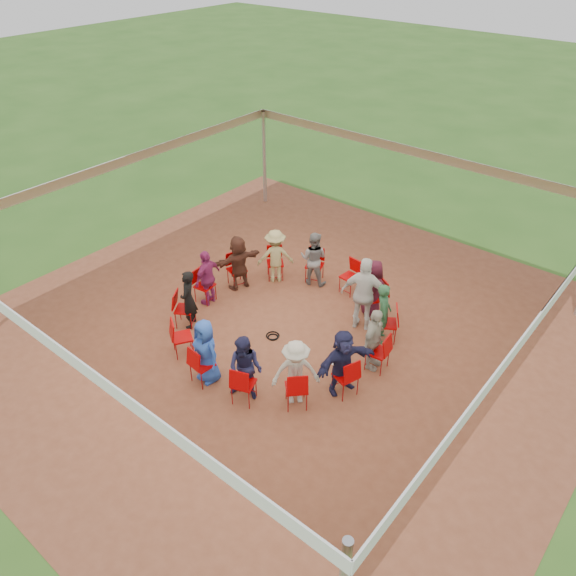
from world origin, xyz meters
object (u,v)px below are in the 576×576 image
Objects in this scene: chair_2 at (387,324)px; person_seated_10 at (245,369)px; person_seated_0 at (343,362)px; cable_coil at (273,336)px; chair_9 at (185,309)px; person_seated_6 at (238,263)px; laptop at (338,359)px; person_seated_5 at (275,256)px; person_seated_7 at (208,277)px; chair_3 at (376,297)px; chair_13 at (296,388)px; chair_1 at (378,352)px; person_seated_11 at (296,373)px; chair_8 at (205,286)px; chair_6 at (275,263)px; person_seated_9 at (206,351)px; person_seated_8 at (188,299)px; person_seated_1 at (374,339)px; chair_5 at (315,266)px; chair_7 at (237,270)px; person_seated_2 at (383,313)px; chair_12 at (244,384)px; person_seated_4 at (313,258)px; chair_11 at (202,365)px; chair_10 at (182,337)px; standing_person at (364,294)px; chair_0 at (345,376)px; person_seated_3 at (373,288)px; chair_4 at (350,277)px.

person_seated_10 reaches higher than chair_2.
person_seated_10 is at bearing 154.29° from person_seated_0.
chair_9 is at bearing -153.07° from cable_coil.
laptop is (4.01, -1.35, -0.05)m from person_seated_6.
person_seated_7 is (-0.61, -1.81, 0.00)m from person_seated_5.
chair_2 and chair_3 have the same top height.
chair_13 is at bearing 141.43° from chair_2.
person_seated_11 reaches higher than chair_1.
chair_6 is at bearing 154.29° from chair_8.
person_seated_5 and person_seated_9 have the same top height.
chair_8 is 1.05m from person_seated_8.
person_seated_1 is 1.91m from person_seated_11.
chair_5 is (-3.09, 1.89, 0.00)m from chair_1.
person_seated_2 reaches higher than chair_7.
chair_12 is at bearing 38.57° from chair_9.
person_seated_0 and person_seated_4 have the same top height.
chair_3 is at bearing 50.22° from person_seated_11.
person_seated_1 reaches higher than chair_7.
chair_5 is 0.62× the size of person_seated_6.
chair_3 is 4.52m from chair_11.
person_seated_11 is at bearing 19.49° from chair_12.
person_seated_9 reaches higher than chair_10.
chair_2 is 3.54m from person_seated_5.
chair_8 is at bearing -90.00° from person_seated_7.
chair_10 is 0.49× the size of standing_person.
chair_2 is 1.00× the size of chair_13.
person_seated_11 is at bearing 141.43° from person_seated_2.
chair_12 is at bearing 162.04° from laptop.
person_seated_10 is (2.84, -2.77, 0.00)m from person_seated_6.
person_seated_8 is (-1.62, 1.12, 0.28)m from chair_11.
chair_8 is 4.25m from laptop.
chair_10 is at bearing 102.86° from chair_2.
person_seated_4 is (-2.93, 1.79, 0.00)m from person_seated_1.
chair_10 is at bearing 38.57° from chair_7.
chair_0 and chair_1 have the same top height.
chair_10 is 0.62× the size of person_seated_11.
chair_6 is 4.25m from laptop.
chair_3 is at bearing 76.80° from person_seated_9.
chair_0 is 2.59× the size of cable_coil.
person_seated_3 is (-0.94, 2.58, 0.00)m from person_seated_0.
chair_9 and chair_12 have the same top height.
chair_2 is 4.52m from chair_8.
chair_2 is 0.62× the size of person_seated_3.
chair_0 is at bearing 90.00° from person_seated_6.
chair_6 is at bearing 167.14° from chair_7.
chair_4 is 0.62× the size of person_seated_6.
chair_10 is 0.62× the size of person_seated_4.
chair_13 is at bearing 22.56° from person_seated_9.
cable_coil is at bearing 97.36° from chair_13.
chair_9 is 4.53m from person_seated_2.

